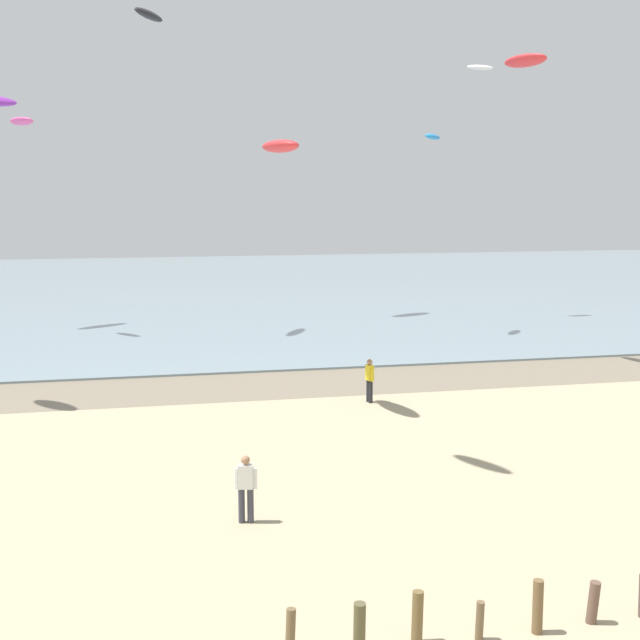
{
  "coord_description": "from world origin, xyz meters",
  "views": [
    {
      "loc": [
        -5.88,
        -9.58,
        8.04
      ],
      "look_at": [
        -1.24,
        12.19,
        4.65
      ],
      "focal_mm": 46.72,
      "sensor_mm": 36.0,
      "label": 1
    }
  ],
  "objects_px": {
    "person_by_waterline": "(370,379)",
    "kite_aloft_11": "(280,146)",
    "kite_aloft_5": "(480,67)",
    "kite_aloft_10": "(149,15)",
    "person_nearest_camera": "(246,487)",
    "kite_aloft_0": "(22,121)",
    "kite_aloft_3": "(525,61)",
    "kite_aloft_8": "(433,137)"
  },
  "relations": [
    {
      "from": "kite_aloft_8",
      "to": "person_by_waterline",
      "type": "bearing_deg",
      "value": 10.96
    },
    {
      "from": "person_nearest_camera",
      "to": "kite_aloft_10",
      "type": "relative_size",
      "value": 0.61
    },
    {
      "from": "person_nearest_camera",
      "to": "kite_aloft_8",
      "type": "height_order",
      "value": "kite_aloft_8"
    },
    {
      "from": "kite_aloft_8",
      "to": "kite_aloft_10",
      "type": "xyz_separation_m",
      "value": [
        -15.22,
        3.18,
        6.47
      ]
    },
    {
      "from": "person_by_waterline",
      "to": "kite_aloft_8",
      "type": "distance_m",
      "value": 19.17
    },
    {
      "from": "person_by_waterline",
      "to": "kite_aloft_11",
      "type": "relative_size",
      "value": 0.63
    },
    {
      "from": "kite_aloft_0",
      "to": "kite_aloft_10",
      "type": "height_order",
      "value": "kite_aloft_10"
    },
    {
      "from": "kite_aloft_5",
      "to": "kite_aloft_10",
      "type": "xyz_separation_m",
      "value": [
        -20.28,
        -2.46,
        1.8
      ]
    },
    {
      "from": "kite_aloft_0",
      "to": "kite_aloft_11",
      "type": "distance_m",
      "value": 21.97
    },
    {
      "from": "person_nearest_camera",
      "to": "person_by_waterline",
      "type": "height_order",
      "value": "same"
    },
    {
      "from": "kite_aloft_8",
      "to": "kite_aloft_10",
      "type": "bearing_deg",
      "value": -63.31
    },
    {
      "from": "kite_aloft_11",
      "to": "kite_aloft_10",
      "type": "bearing_deg",
      "value": 179.4
    },
    {
      "from": "kite_aloft_3",
      "to": "kite_aloft_10",
      "type": "bearing_deg",
      "value": 35.83
    },
    {
      "from": "kite_aloft_0",
      "to": "kite_aloft_3",
      "type": "xyz_separation_m",
      "value": [
        23.53,
        -12.36,
        2.09
      ]
    },
    {
      "from": "person_nearest_camera",
      "to": "kite_aloft_0",
      "type": "distance_m",
      "value": 32.35
    },
    {
      "from": "person_nearest_camera",
      "to": "kite_aloft_10",
      "type": "bearing_deg",
      "value": 93.16
    },
    {
      "from": "kite_aloft_3",
      "to": "kite_aloft_10",
      "type": "height_order",
      "value": "kite_aloft_10"
    },
    {
      "from": "kite_aloft_5",
      "to": "kite_aloft_8",
      "type": "xyz_separation_m",
      "value": [
        -5.06,
        -5.64,
        -4.67
      ]
    },
    {
      "from": "person_nearest_camera",
      "to": "kite_aloft_11",
      "type": "distance_m",
      "value": 13.87
    },
    {
      "from": "person_nearest_camera",
      "to": "kite_aloft_10",
      "type": "xyz_separation_m",
      "value": [
        -1.57,
        28.47,
        16.71
      ]
    },
    {
      "from": "person_nearest_camera",
      "to": "person_by_waterline",
      "type": "bearing_deg",
      "value": 60.57
    },
    {
      "from": "kite_aloft_3",
      "to": "person_nearest_camera",
      "type": "bearing_deg",
      "value": 119.17
    },
    {
      "from": "kite_aloft_8",
      "to": "kite_aloft_0",
      "type": "bearing_deg",
      "value": -61.52
    },
    {
      "from": "kite_aloft_5",
      "to": "kite_aloft_11",
      "type": "relative_size",
      "value": 0.67
    },
    {
      "from": "person_by_waterline",
      "to": "kite_aloft_0",
      "type": "relative_size",
      "value": 0.81
    },
    {
      "from": "kite_aloft_0",
      "to": "kite_aloft_11",
      "type": "xyz_separation_m",
      "value": [
        11.14,
        -18.8,
        -2.22
      ]
    },
    {
      "from": "person_by_waterline",
      "to": "kite_aloft_11",
      "type": "bearing_deg",
      "value": -171.57
    },
    {
      "from": "person_nearest_camera",
      "to": "kite_aloft_5",
      "type": "height_order",
      "value": "kite_aloft_5"
    },
    {
      "from": "kite_aloft_10",
      "to": "kite_aloft_3",
      "type": "bearing_deg",
      "value": -96.86
    },
    {
      "from": "kite_aloft_5",
      "to": "kite_aloft_0",
      "type": "bearing_deg",
      "value": -1.54
    },
    {
      "from": "person_nearest_camera",
      "to": "kite_aloft_8",
      "type": "bearing_deg",
      "value": 61.65
    },
    {
      "from": "kite_aloft_0",
      "to": "kite_aloft_10",
      "type": "xyz_separation_m",
      "value": [
        6.95,
        -0.73,
        5.7
      ]
    },
    {
      "from": "person_nearest_camera",
      "to": "kite_aloft_8",
      "type": "distance_m",
      "value": 30.51
    },
    {
      "from": "person_by_waterline",
      "to": "kite_aloft_0",
      "type": "distance_m",
      "value": 25.9
    },
    {
      "from": "person_by_waterline",
      "to": "kite_aloft_10",
      "type": "distance_m",
      "value": 25.44
    },
    {
      "from": "person_by_waterline",
      "to": "kite_aloft_3",
      "type": "distance_m",
      "value": 16.88
    },
    {
      "from": "kite_aloft_8",
      "to": "kite_aloft_5",
      "type": "bearing_deg",
      "value": 176.58
    },
    {
      "from": "person_nearest_camera",
      "to": "kite_aloft_5",
      "type": "distance_m",
      "value": 39.11
    },
    {
      "from": "person_nearest_camera",
      "to": "kite_aloft_11",
      "type": "xyz_separation_m",
      "value": [
        2.62,
        10.4,
        8.79
      ]
    },
    {
      "from": "kite_aloft_5",
      "to": "kite_aloft_8",
      "type": "distance_m",
      "value": 8.9
    },
    {
      "from": "kite_aloft_0",
      "to": "kite_aloft_5",
      "type": "relative_size",
      "value": 1.16
    },
    {
      "from": "person_nearest_camera",
      "to": "kite_aloft_5",
      "type": "bearing_deg",
      "value": 58.83
    }
  ]
}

